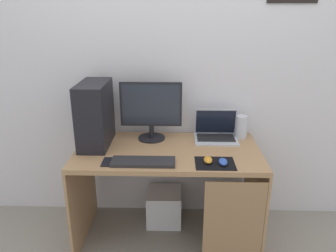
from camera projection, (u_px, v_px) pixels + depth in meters
ground_plane at (168, 235)px, 2.64m from camera, size 8.00×8.00×0.00m
wall_back at (170, 64)px, 2.56m from camera, size 4.00×0.05×2.60m
desk at (170, 170)px, 2.43m from camera, size 1.33×0.69×0.74m
pc_tower at (95, 114)px, 2.40m from camera, size 0.20×0.41×0.47m
monitor at (151, 110)px, 2.50m from camera, size 0.47×0.21×0.45m
laptop at (216, 133)px, 2.57m from camera, size 0.33×0.25×0.23m
speaker at (241, 127)px, 2.57m from camera, size 0.09×0.09×0.18m
keyboard at (143, 162)px, 2.17m from camera, size 0.42×0.14×0.02m
mousepad at (215, 163)px, 2.17m from camera, size 0.26×0.20×0.00m
mouse_left at (208, 160)px, 2.17m from camera, size 0.06×0.10×0.03m
mouse_right at (223, 162)px, 2.14m from camera, size 0.06×0.10×0.03m
cell_phone at (108, 162)px, 2.18m from camera, size 0.07×0.13×0.01m
subwoofer at (164, 206)px, 2.77m from camera, size 0.28×0.28×0.28m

